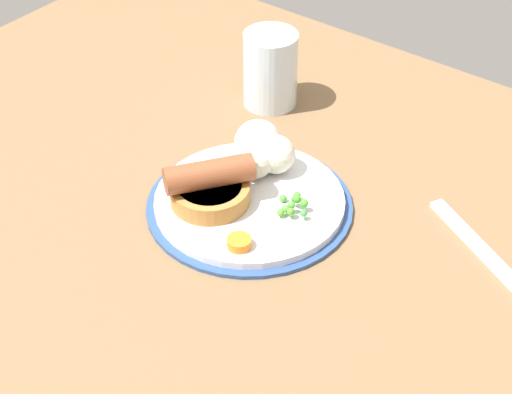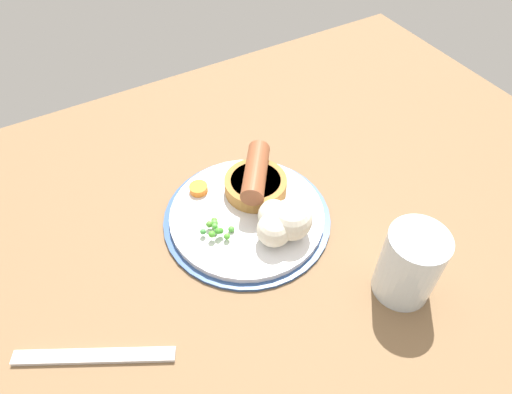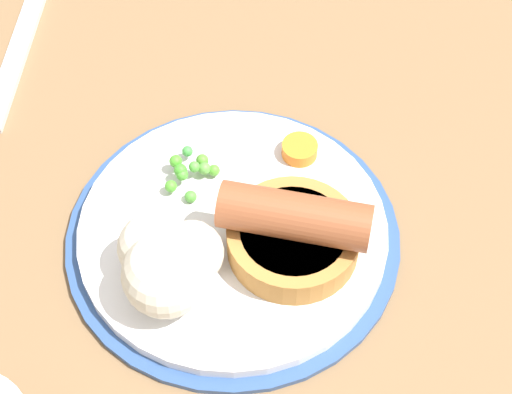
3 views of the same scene
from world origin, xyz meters
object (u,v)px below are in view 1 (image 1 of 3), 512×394
Objects in this scene: drinking_glass at (270,69)px; sausage_pudding at (210,186)px; dinner_plate at (250,204)px; fork at (483,252)px; pea_pile at (293,204)px; cauliflower_floret at (262,150)px; carrot_slice_2 at (239,243)px.

sausage_pudding is at bearing 110.19° from drinking_glass.
dinner_plate is 5.27cm from sausage_pudding.
sausage_pudding is 0.98× the size of drinking_glass.
sausage_pudding is (3.15, 3.08, 2.89)cm from dinner_plate.
drinking_glass is (35.66, -10.00, 4.73)cm from fork.
drinking_glass is at bearing -47.41° from pea_pile.
dinner_plate is at bearing -9.93° from sausage_pudding.
fork is (-26.72, -3.57, -3.59)cm from cauliflower_floret.
dinner_plate is 8.88× the size of carrot_slice_2.
cauliflower_floret is 2.90× the size of carrot_slice_2.
cauliflower_floret is at bearing -66.75° from dinner_plate.
fork is (-19.25, -7.85, -2.04)cm from pea_pile.
fork is (-20.34, -16.00, -1.62)cm from carrot_slice_2.
cauliflower_floret is 0.42× the size of fork.
drinking_glass is at bearing -59.31° from dinner_plate.
carrot_slice_2 is at bearing 66.43° from fork.
dinner_plate is 8.22cm from carrot_slice_2.
pea_pile is at bearing 132.59° from drinking_glass.
dinner_plate is at bearing 48.45° from fork.
carrot_slice_2 is at bearing -82.89° from sausage_pudding.
dinner_plate is 5.55cm from pea_pile.
sausage_pudding is 3.74× the size of carrot_slice_2.
sausage_pudding is at bearing 51.88° from fork.
cauliflower_floret is (7.47, -4.28, 1.56)cm from pea_pile.
carrot_slice_2 is at bearing 120.03° from dinner_plate.
pea_pile is 8.75cm from cauliflower_floret.
pea_pile reaches higher than fork.
sausage_pudding is 0.55× the size of fork.
cauliflower_floret is 27.20cm from fork.
pea_pile is at bearing 150.19° from cauliflower_floret.
dinner_plate is 26.00cm from fork.
pea_pile is at bearing -97.57° from carrot_slice_2.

